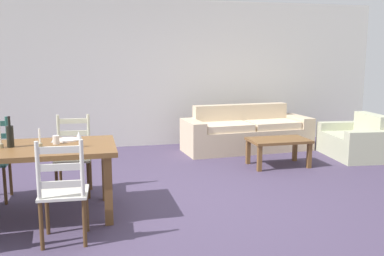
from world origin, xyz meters
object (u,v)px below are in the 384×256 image
at_px(dining_chair_near_right, 63,192).
at_px(wine_bottle, 10,136).
at_px(coffee_cup_primary, 56,140).
at_px(dining_chair_far_right, 74,155).
at_px(dining_table, 20,156).
at_px(wine_glass_near_right, 79,136).
at_px(armchair_upholstered, 358,142).
at_px(coffee_table, 278,143).
at_px(couch, 246,134).

height_order(dining_chair_near_right, wine_bottle, wine_bottle).
bearing_deg(coffee_cup_primary, dining_chair_far_right, 77.21).
bearing_deg(dining_chair_far_right, coffee_cup_primary, -102.79).
height_order(dining_table, wine_bottle, wine_bottle).
distance_m(dining_chair_far_right, wine_glass_near_right, 0.93).
height_order(wine_bottle, armchair_upholstered, wine_bottle).
relative_size(wine_glass_near_right, coffee_cup_primary, 1.79).
xyz_separation_m(dining_table, coffee_table, (3.48, 1.37, -0.31)).
height_order(wine_bottle, coffee_table, wine_bottle).
distance_m(coffee_cup_primary, armchair_upholstered, 4.96).
bearing_deg(wine_glass_near_right, coffee_table, 27.17).
distance_m(dining_table, couch, 4.30).
xyz_separation_m(dining_table, wine_glass_near_right, (0.59, -0.12, 0.20)).
bearing_deg(wine_glass_near_right, coffee_cup_primary, 138.72).
bearing_deg(dining_table, wine_glass_near_right, -11.74).
bearing_deg(wine_bottle, dining_chair_far_right, 50.04).
relative_size(dining_chair_far_right, coffee_table, 1.07).
xyz_separation_m(couch, armchair_upholstered, (1.62, -0.97, -0.04)).
bearing_deg(armchair_upholstered, dining_table, -162.28).
bearing_deg(dining_chair_far_right, coffee_table, 12.23).
height_order(dining_table, dining_chair_far_right, dining_chair_far_right).
relative_size(dining_chair_far_right, wine_bottle, 3.04).
distance_m(wine_bottle, couch, 4.37).
bearing_deg(armchair_upholstered, dining_chair_near_right, -153.08).
relative_size(dining_table, armchair_upholstered, 1.54).
bearing_deg(coffee_table, dining_chair_far_right, -167.77).
relative_size(dining_chair_near_right, wine_glass_near_right, 5.96).
distance_m(wine_glass_near_right, armchair_upholstered, 4.81).
distance_m(dining_chair_near_right, dining_chair_far_right, 1.44).
bearing_deg(coffee_cup_primary, wine_glass_near_right, -41.28).
height_order(coffee_cup_primary, armchair_upholstered, coffee_cup_primary).
relative_size(coffee_table, armchair_upholstered, 0.73).
height_order(dining_chair_far_right, couch, dining_chair_far_right).
bearing_deg(wine_glass_near_right, wine_bottle, 167.50).
height_order(wine_glass_near_right, coffee_table, wine_glass_near_right).
distance_m(dining_table, coffee_cup_primary, 0.38).
distance_m(dining_chair_near_right, wine_bottle, 1.00).
distance_m(dining_table, dining_chair_near_right, 0.87).
distance_m(dining_chair_near_right, wine_glass_near_right, 0.72).
height_order(dining_chair_far_right, wine_bottle, wine_bottle).
distance_m(dining_chair_far_right, armchair_upholstered, 4.64).
height_order(dining_chair_far_right, coffee_cup_primary, dining_chair_far_right).
bearing_deg(wine_bottle, coffee_table, 20.54).
xyz_separation_m(wine_bottle, coffee_table, (3.57, 1.34, -0.51)).
bearing_deg(dining_chair_near_right, dining_table, 121.83).
xyz_separation_m(wine_bottle, armchair_upholstered, (5.12, 1.58, -0.62)).
bearing_deg(armchair_upholstered, couch, 149.08).
height_order(dining_chair_near_right, coffee_table, dining_chair_near_right).
relative_size(wine_glass_near_right, coffee_table, 0.18).
xyz_separation_m(wine_bottle, coffee_cup_primary, (0.44, 0.06, -0.07)).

